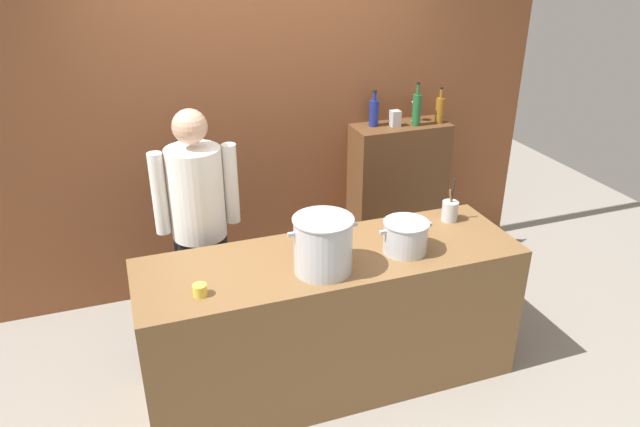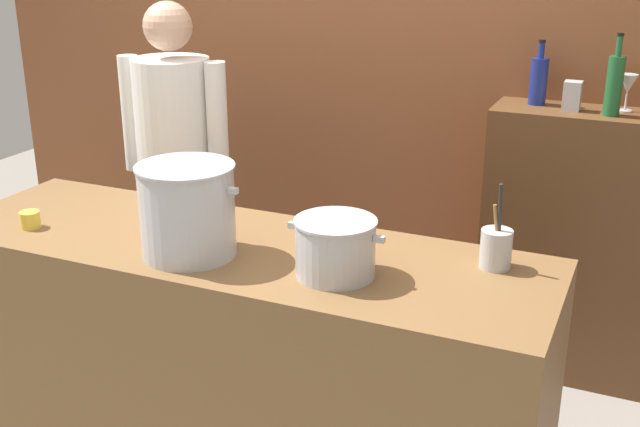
{
  "view_description": "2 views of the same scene",
  "coord_description": "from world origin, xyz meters",
  "px_view_note": "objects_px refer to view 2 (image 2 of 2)",
  "views": [
    {
      "loc": [
        -1.06,
        -2.8,
        2.61
      ],
      "look_at": [
        0.02,
        0.27,
        1.04
      ],
      "focal_mm": 33.53,
      "sensor_mm": 36.0,
      "label": 1
    },
    {
      "loc": [
        1.32,
        -2.24,
        1.96
      ],
      "look_at": [
        0.17,
        0.35,
        0.93
      ],
      "focal_mm": 44.45,
      "sensor_mm": 36.0,
      "label": 2
    }
  ],
  "objects_px": {
    "wine_bottle_cobalt": "(539,80)",
    "spice_tin_silver": "(572,96)",
    "butter_jar": "(30,220)",
    "wine_bottle_green": "(614,84)",
    "utensil_crock": "(496,248)",
    "stockpot_large": "(187,210)",
    "chef": "(177,160)",
    "wine_glass_wide": "(628,86)",
    "stockpot_small": "(335,248)"
  },
  "relations": [
    {
      "from": "wine_bottle_cobalt",
      "to": "spice_tin_silver",
      "type": "relative_size",
      "value": 2.27
    },
    {
      "from": "butter_jar",
      "to": "wine_bottle_green",
      "type": "xyz_separation_m",
      "value": [
        1.9,
        1.3,
        0.42
      ]
    },
    {
      "from": "utensil_crock",
      "to": "butter_jar",
      "type": "xyz_separation_m",
      "value": [
        -1.66,
        -0.34,
        -0.04
      ]
    },
    {
      "from": "wine_bottle_cobalt",
      "to": "wine_bottle_green",
      "type": "bearing_deg",
      "value": -16.81
    },
    {
      "from": "stockpot_large",
      "to": "wine_bottle_cobalt",
      "type": "bearing_deg",
      "value": 56.61
    },
    {
      "from": "butter_jar",
      "to": "wine_bottle_cobalt",
      "type": "bearing_deg",
      "value": 41.42
    },
    {
      "from": "stockpot_large",
      "to": "wine_bottle_green",
      "type": "distance_m",
      "value": 1.79
    },
    {
      "from": "chef",
      "to": "wine_bottle_cobalt",
      "type": "bearing_deg",
      "value": -158.72
    },
    {
      "from": "spice_tin_silver",
      "to": "stockpot_large",
      "type": "bearing_deg",
      "value": -128.84
    },
    {
      "from": "wine_bottle_green",
      "to": "spice_tin_silver",
      "type": "relative_size",
      "value": 2.72
    },
    {
      "from": "wine_glass_wide",
      "to": "utensil_crock",
      "type": "bearing_deg",
      "value": -105.11
    },
    {
      "from": "chef",
      "to": "wine_glass_wide",
      "type": "xyz_separation_m",
      "value": [
        1.82,
        0.61,
        0.37
      ]
    },
    {
      "from": "stockpot_large",
      "to": "stockpot_small",
      "type": "bearing_deg",
      "value": 4.72
    },
    {
      "from": "wine_bottle_green",
      "to": "utensil_crock",
      "type": "bearing_deg",
      "value": -103.99
    },
    {
      "from": "butter_jar",
      "to": "wine_glass_wide",
      "type": "distance_m",
      "value": 2.43
    },
    {
      "from": "stockpot_small",
      "to": "wine_bottle_green",
      "type": "xyz_separation_m",
      "value": [
        0.7,
        1.24,
        0.36
      ]
    },
    {
      "from": "stockpot_small",
      "to": "wine_glass_wide",
      "type": "bearing_deg",
      "value": 60.91
    },
    {
      "from": "stockpot_large",
      "to": "spice_tin_silver",
      "type": "bearing_deg",
      "value": 51.16
    },
    {
      "from": "utensil_crock",
      "to": "wine_bottle_green",
      "type": "distance_m",
      "value": 1.07
    },
    {
      "from": "wine_bottle_cobalt",
      "to": "utensil_crock",
      "type": "bearing_deg",
      "value": -86.1
    },
    {
      "from": "butter_jar",
      "to": "spice_tin_silver",
      "type": "xyz_separation_m",
      "value": [
        1.74,
        1.34,
        0.36
      ]
    },
    {
      "from": "stockpot_large",
      "to": "wine_glass_wide",
      "type": "relative_size",
      "value": 2.53
    },
    {
      "from": "stockpot_small",
      "to": "spice_tin_silver",
      "type": "height_order",
      "value": "spice_tin_silver"
    },
    {
      "from": "stockpot_small",
      "to": "utensil_crock",
      "type": "relative_size",
      "value": 1.12
    },
    {
      "from": "stockpot_small",
      "to": "wine_bottle_cobalt",
      "type": "distance_m",
      "value": 1.42
    },
    {
      "from": "wine_glass_wide",
      "to": "stockpot_small",
      "type": "bearing_deg",
      "value": -119.09
    },
    {
      "from": "stockpot_large",
      "to": "spice_tin_silver",
      "type": "relative_size",
      "value": 3.22
    },
    {
      "from": "wine_glass_wide",
      "to": "chef",
      "type": "bearing_deg",
      "value": -161.41
    },
    {
      "from": "utensil_crock",
      "to": "wine_bottle_cobalt",
      "type": "height_order",
      "value": "wine_bottle_cobalt"
    },
    {
      "from": "wine_bottle_cobalt",
      "to": "spice_tin_silver",
      "type": "distance_m",
      "value": 0.17
    },
    {
      "from": "wine_bottle_green",
      "to": "stockpot_large",
      "type": "bearing_deg",
      "value": -133.61
    },
    {
      "from": "utensil_crock",
      "to": "chef",
      "type": "bearing_deg",
      "value": 163.54
    },
    {
      "from": "chef",
      "to": "stockpot_small",
      "type": "relative_size",
      "value": 5.06
    },
    {
      "from": "chef",
      "to": "stockpot_small",
      "type": "bearing_deg",
      "value": 144.92
    },
    {
      "from": "chef",
      "to": "butter_jar",
      "type": "distance_m",
      "value": 0.8
    },
    {
      "from": "wine_glass_wide",
      "to": "spice_tin_silver",
      "type": "height_order",
      "value": "wine_glass_wide"
    },
    {
      "from": "stockpot_small",
      "to": "wine_bottle_cobalt",
      "type": "height_order",
      "value": "wine_bottle_cobalt"
    },
    {
      "from": "wine_bottle_cobalt",
      "to": "stockpot_large",
      "type": "bearing_deg",
      "value": -123.39
    },
    {
      "from": "chef",
      "to": "stockpot_large",
      "type": "distance_m",
      "value": 0.95
    },
    {
      "from": "wine_bottle_green",
      "to": "spice_tin_silver",
      "type": "distance_m",
      "value": 0.18
    },
    {
      "from": "chef",
      "to": "butter_jar",
      "type": "xyz_separation_m",
      "value": [
        -0.12,
        -0.79,
        -0.03
      ]
    },
    {
      "from": "wine_bottle_cobalt",
      "to": "wine_glass_wide",
      "type": "distance_m",
      "value": 0.36
    },
    {
      "from": "chef",
      "to": "spice_tin_silver",
      "type": "distance_m",
      "value": 1.73
    },
    {
      "from": "wine_glass_wide",
      "to": "wine_bottle_green",
      "type": "bearing_deg",
      "value": -115.19
    },
    {
      "from": "chef",
      "to": "wine_bottle_green",
      "type": "distance_m",
      "value": 1.89
    },
    {
      "from": "wine_bottle_green",
      "to": "wine_glass_wide",
      "type": "height_order",
      "value": "wine_bottle_green"
    },
    {
      "from": "spice_tin_silver",
      "to": "butter_jar",
      "type": "bearing_deg",
      "value": -142.39
    },
    {
      "from": "stockpot_small",
      "to": "wine_glass_wide",
      "type": "relative_size",
      "value": 2.11
    },
    {
      "from": "utensil_crock",
      "to": "butter_jar",
      "type": "bearing_deg",
      "value": -168.48
    },
    {
      "from": "chef",
      "to": "utensil_crock",
      "type": "height_order",
      "value": "chef"
    }
  ]
}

